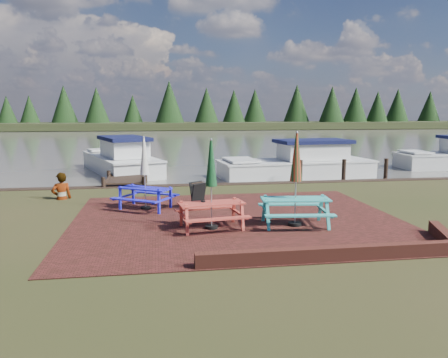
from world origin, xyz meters
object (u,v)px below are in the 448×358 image
at_px(boat_jetty, 121,161).
at_px(boat_near, 299,165).
at_px(picnic_table_red, 211,198).
at_px(chalkboard, 198,196).
at_px(person, 60,173).
at_px(jetty, 130,170).
at_px(picnic_table_blue, 145,184).
at_px(picnic_table_teal, 295,194).

distance_m(boat_jetty, boat_near, 9.14).
relative_size(picnic_table_red, chalkboard, 2.72).
bearing_deg(boat_near, person, 109.95).
xyz_separation_m(boat_jetty, person, (-1.41, -7.76, 0.49)).
distance_m(picnic_table_red, boat_near, 10.81).
bearing_deg(boat_near, boat_jetty, 65.41).
bearing_deg(jetty, boat_near, -12.15).
xyz_separation_m(jetty, boat_jetty, (-0.53, 1.26, 0.32)).
relative_size(picnic_table_red, picnic_table_blue, 1.03).
bearing_deg(person, picnic_table_teal, 123.10).
distance_m(picnic_table_teal, picnic_table_blue, 4.72).
bearing_deg(picnic_table_red, jetty, 95.13).
bearing_deg(picnic_table_blue, picnic_table_teal, -1.12).
bearing_deg(picnic_table_red, person, 126.74).
relative_size(picnic_table_teal, boat_near, 0.32).
bearing_deg(picnic_table_red, boat_near, 51.40).
relative_size(jetty, boat_near, 1.19).
bearing_deg(picnic_table_teal, person, 152.45).
bearing_deg(picnic_table_teal, jetty, 120.27).
height_order(picnic_table_teal, boat_jetty, picnic_table_teal).
distance_m(picnic_table_red, picnic_table_blue, 3.10).
bearing_deg(picnic_table_red, picnic_table_blue, 115.41).
distance_m(picnic_table_red, chalkboard, 2.34).
distance_m(picnic_table_red, jetty, 11.43).
distance_m(picnic_table_blue, boat_jetty, 9.89).
relative_size(picnic_table_teal, boat_jetty, 0.32).
xyz_separation_m(picnic_table_blue, person, (-2.89, 2.01, 0.14)).
xyz_separation_m(picnic_table_red, picnic_table_blue, (-1.72, 2.57, -0.03)).
distance_m(boat_near, person, 11.13).
xyz_separation_m(picnic_table_teal, picnic_table_blue, (-3.93, 2.61, -0.08)).
distance_m(chalkboard, boat_jetty, 10.50).
xyz_separation_m(picnic_table_red, jetty, (-2.67, 11.09, -0.69)).
bearing_deg(picnic_table_teal, chalkboard, 141.52).
distance_m(picnic_table_blue, boat_near, 9.86).
bearing_deg(picnic_table_blue, jetty, 128.83).
xyz_separation_m(picnic_table_blue, boat_near, (7.16, 6.77, -0.38)).
bearing_deg(boat_jetty, picnic_table_blue, -100.60).
bearing_deg(jetty, person, -106.61).
height_order(chalkboard, boat_jetty, boat_jetty).
bearing_deg(boat_near, chalkboard, 136.28).
bearing_deg(picnic_table_red, chalkboard, 84.85).
bearing_deg(person, picnic_table_blue, 122.35).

